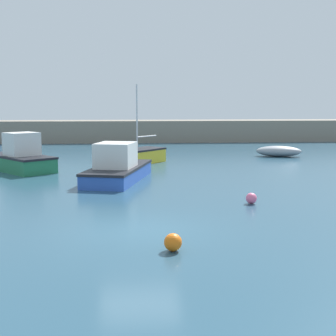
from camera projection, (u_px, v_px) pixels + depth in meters
ground_plane at (140, 233)px, 14.46m from camera, size 120.00×120.00×0.20m
harbor_breakwater at (132, 131)px, 47.79m from camera, size 63.07×3.99×2.16m
motorboat_with_cabin at (118, 168)px, 23.51m from camera, size 3.64×6.38×1.96m
cabin_cruiser_white at (20, 158)px, 27.03m from camera, size 4.88×5.27×2.24m
open_tender_yellow at (279, 151)px, 34.38m from camera, size 3.55×2.29×0.79m
sailboat_twin_hulled at (137, 156)px, 30.33m from camera, size 3.97×4.21×5.09m
mooring_buoy_pink at (251, 198)px, 18.18m from camera, size 0.43×0.43×0.43m
mooring_buoy_orange at (173, 242)px, 12.34m from camera, size 0.48×0.48×0.48m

